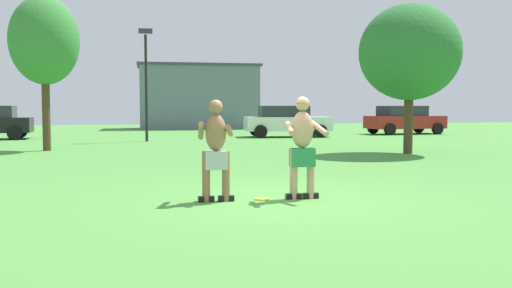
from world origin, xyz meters
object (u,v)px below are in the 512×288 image
at_px(frisbee, 262,199).
at_px(car_red_far_end, 404,119).
at_px(player_in_gray, 216,148).
at_px(car_white_near_post, 286,121).
at_px(player_with_cap, 302,142).
at_px(tree_left_field, 44,41).
at_px(lamp_post, 146,71).
at_px(tree_right_field, 410,53).

distance_m(frisbee, car_red_far_end, 23.62).
distance_m(player_in_gray, car_white_near_post, 19.44).
bearing_deg(frisbee, player_with_cap, -2.69).
relative_size(player_in_gray, frisbee, 6.73).
distance_m(player_with_cap, tree_left_field, 13.31).
distance_m(car_red_far_end, lamp_post, 14.92).
xyz_separation_m(player_in_gray, frisbee, (0.76, 0.02, -0.85)).
distance_m(player_with_cap, player_in_gray, 1.44).
xyz_separation_m(car_red_far_end, tree_right_field, (-5.83, -12.15, 2.46)).
bearing_deg(player_with_cap, car_red_far_end, 59.81).
xyz_separation_m(player_in_gray, tree_left_field, (-4.49, 11.55, 2.92)).
distance_m(player_with_cap, tree_right_field, 10.18).
xyz_separation_m(player_with_cap, tree_left_field, (-5.94, 11.57, 2.84)).
bearing_deg(lamp_post, player_in_gray, -86.26).
distance_m(frisbee, car_white_near_post, 19.23).
bearing_deg(lamp_post, car_red_far_end, 15.64).
relative_size(player_with_cap, car_white_near_post, 0.39).
bearing_deg(lamp_post, tree_right_field, -44.31).
relative_size(player_with_cap, tree_left_field, 0.32).
bearing_deg(player_with_cap, frisbee, 177.31).
xyz_separation_m(player_with_cap, car_white_near_post, (4.48, 18.53, -0.12)).
height_order(player_with_cap, tree_left_field, tree_left_field).
bearing_deg(tree_left_field, lamp_post, 53.11).
relative_size(lamp_post, tree_left_field, 0.92).
distance_m(frisbee, lamp_post, 16.51).
distance_m(player_in_gray, frisbee, 1.14).
bearing_deg(player_with_cap, player_in_gray, 179.40).
height_order(player_with_cap, car_red_far_end, player_with_cap).
bearing_deg(car_white_near_post, tree_right_field, -82.47).
bearing_deg(lamp_post, tree_left_field, -126.89).
height_order(player_in_gray, tree_right_field, tree_right_field).
bearing_deg(player_with_cap, tree_right_field, 53.60).
xyz_separation_m(player_with_cap, tree_right_field, (5.88, 7.97, 2.34)).
height_order(player_with_cap, lamp_post, lamp_post).
bearing_deg(tree_left_field, player_in_gray, -68.74).
height_order(frisbee, tree_right_field, tree_right_field).
bearing_deg(tree_left_field, frisbee, -65.49).
xyz_separation_m(player_with_cap, car_red_far_end, (11.71, 20.12, -0.12)).
distance_m(tree_left_field, tree_right_field, 12.36).
distance_m(lamp_post, tree_right_field, 11.71).
relative_size(frisbee, tree_right_field, 0.05).
bearing_deg(frisbee, tree_right_field, 50.45).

